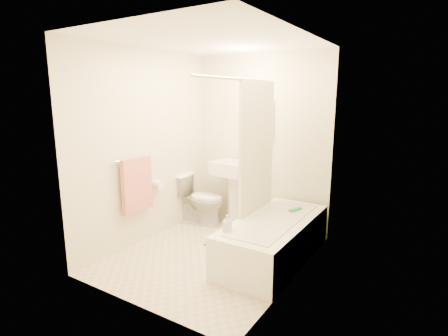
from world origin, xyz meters
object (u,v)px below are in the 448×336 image
Objects in this scene: toilet at (200,199)px; bath_mat at (231,245)px; sink at (233,191)px; bathtub at (274,239)px; soap_bottle at (227,223)px.

bath_mat is at bearing -128.74° from toilet.
sink reaches higher than bath_mat.
soap_bottle reaches higher than bathtub.
sink is at bearing -77.56° from toilet.
toilet is 1.00m from bath_mat.
toilet is at bearing 149.76° from bath_mat.
sink reaches higher than bathtub.
soap_bottle reaches higher than bath_mat.
sink is 5.80× the size of soap_bottle.
soap_bottle is (-0.27, -0.57, 0.32)m from bathtub.
bath_mat is at bearing 177.46° from bathtub.
bath_mat is 3.08× the size of soap_bottle.
toilet is 4.17× the size of soap_bottle.
bath_mat is (0.81, -0.47, -0.35)m from toilet.
bath_mat is at bearing 117.60° from soap_bottle.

